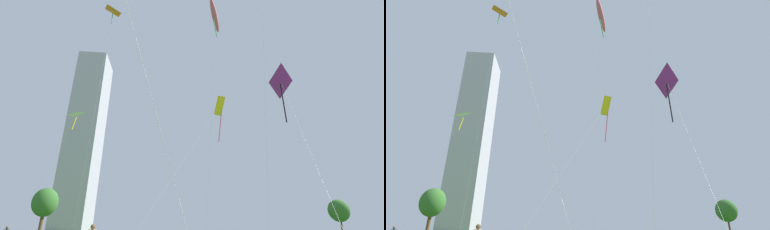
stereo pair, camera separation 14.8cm
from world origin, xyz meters
TOP-DOWN VIEW (x-y plane):
  - kite_flying_0 at (-10.35, 21.48)m, footprint 3.99×5.28m
  - kite_flying_1 at (-13.09, 21.36)m, footprint 7.11×3.43m
  - kite_flying_2 at (8.62, 11.15)m, footprint 3.26×12.28m
  - kite_flying_5 at (4.05, 17.35)m, footprint 7.92×7.99m
  - kite_flying_7 at (4.04, 18.45)m, footprint 2.28×11.87m
  - park_tree_0 at (20.71, 29.93)m, footprint 2.71×2.71m
  - park_tree_1 at (-19.14, 29.73)m, footprint 3.33×3.33m
  - distant_highrise_0 at (-57.58, 128.34)m, footprint 17.39×21.59m

SIDE VIEW (x-z plane):
  - park_tree_0 at x=20.71m, z-range 1.14..6.34m
  - park_tree_1 at x=-19.14m, z-range 1.43..8.18m
  - kite_flying_2 at x=8.62m, z-range 5.85..19.59m
  - kite_flying_5 at x=4.05m, z-range 6.17..20.85m
  - kite_flying_1 at x=-13.09m, z-range 6.84..21.71m
  - kite_flying_7 at x=4.04m, z-range 12.80..40.65m
  - kite_flying_0 at x=-10.35m, z-range 14.78..46.17m
  - distant_highrise_0 at x=-57.58m, z-range 0.00..93.73m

